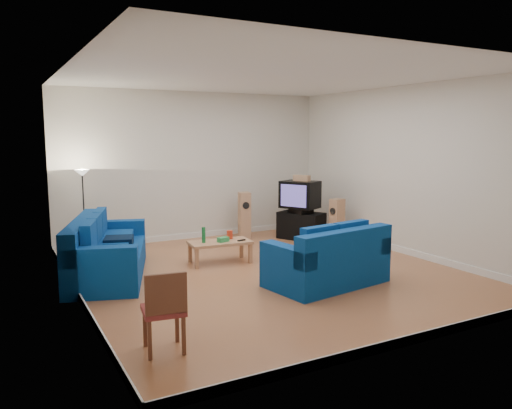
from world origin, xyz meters
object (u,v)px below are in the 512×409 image
sofa_three_seat (104,255)px  coffee_table (220,244)px  sofa_loveseat (329,263)px  tv_stand (301,226)px  television (300,194)px

sofa_three_seat → coffee_table: size_ratio=2.33×
sofa_loveseat → coffee_table: sofa_loveseat is taller
coffee_table → tv_stand: (2.43, 1.06, -0.05)m
coffee_table → tv_stand: size_ratio=1.18×
sofa_three_seat → coffee_table: sofa_three_seat is taller
sofa_loveseat → coffee_table: 2.20m
sofa_loveseat → tv_stand: sofa_loveseat is taller
tv_stand → sofa_loveseat: bearing=-53.2°
sofa_loveseat → tv_stand: bearing=55.1°
sofa_three_seat → coffee_table: bearing=105.9°
sofa_loveseat → tv_stand: 3.41m
sofa_three_seat → sofa_loveseat: bearing=72.8°
tv_stand → television: (-0.04, 0.01, 0.69)m
sofa_three_seat → sofa_loveseat: (2.92, -2.08, -0.01)m
coffee_table → television: television is taller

